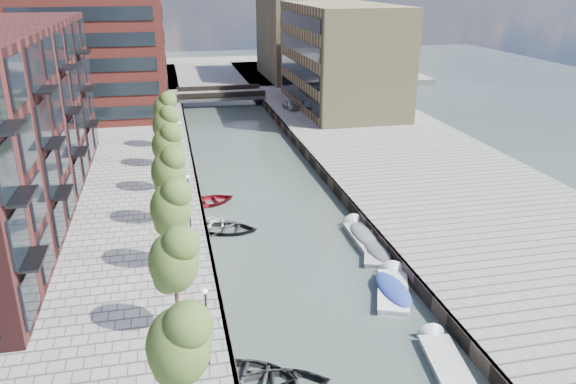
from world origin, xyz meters
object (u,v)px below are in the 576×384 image
object	(u,v)px
bridge	(221,95)
sloop_1	(249,381)
motorboat_4	(377,250)
car	(290,105)
tree_1	(173,258)
tree_3	(168,170)
tree_4	(167,143)
tree_2	(170,205)
sloop_4	(228,232)
motorboat_3	(393,289)
tree_5	(166,124)
sloop_3	(213,227)
tree_6	(165,108)
motorboat_2	(442,358)
motorboat_1	(362,235)
tree_0	(178,342)
sloop_2	(208,204)

from	to	relation	value
bridge	sloop_1	distance (m)	64.62
motorboat_4	car	xyz separation A→B (m)	(3.12, 42.38, 1.41)
tree_1	motorboat_4	distance (m)	17.06
tree_3	tree_4	world-z (taller)	same
tree_2	sloop_4	bearing A→B (deg)	58.95
tree_2	motorboat_3	size ratio (longest dim) A/B	1.07
tree_5	sloop_3	world-z (taller)	tree_5
tree_2	tree_5	size ratio (longest dim) A/B	1.00
tree_5	tree_6	xyz separation A→B (m)	(0.00, 7.00, 0.00)
motorboat_2	motorboat_4	distance (m)	12.10
motorboat_1	sloop_1	bearing A→B (deg)	-127.24
tree_4	sloop_1	bearing A→B (deg)	-82.67
sloop_1	motorboat_1	distance (m)	17.68
car	sloop_4	bearing A→B (deg)	-118.37
sloop_1	sloop_4	size ratio (longest dim) A/B	1.08
tree_0	tree_6	xyz separation A→B (m)	(0.00, 42.00, 0.00)
tree_3	motorboat_4	bearing A→B (deg)	-22.44
motorboat_1	tree_6	bearing A→B (deg)	119.65
tree_1	motorboat_3	bearing A→B (deg)	12.47
tree_5	sloop_4	xyz separation A→B (m)	(4.13, -14.14, -5.31)
tree_3	motorboat_4	size ratio (longest dim) A/B	1.18
sloop_4	motorboat_4	size ratio (longest dim) A/B	0.89
tree_0	tree_1	xyz separation A→B (m)	(0.00, 7.00, 0.00)
tree_1	motorboat_4	bearing A→B (deg)	30.22
tree_4	sloop_4	size ratio (longest dim) A/B	1.32
tree_3	car	bearing A→B (deg)	64.83
sloop_4	motorboat_1	world-z (taller)	motorboat_1
tree_5	sloop_4	bearing A→B (deg)	-73.71
tree_1	tree_3	xyz separation A→B (m)	(0.00, 14.00, 0.00)
motorboat_1	sloop_3	bearing A→B (deg)	157.79
tree_1	car	size ratio (longest dim) A/B	1.67
tree_6	sloop_3	size ratio (longest dim) A/B	1.36
tree_1	motorboat_4	size ratio (longest dim) A/B	1.18
bridge	sloop_3	bearing A→B (deg)	-96.71
motorboat_3	sloop_3	bearing A→B (deg)	129.37
motorboat_4	car	bearing A→B (deg)	85.79
tree_3	motorboat_1	xyz separation A→B (m)	(13.83, -3.30, -5.09)
tree_3	motorboat_3	bearing A→B (deg)	-40.28
car	tree_3	bearing A→B (deg)	-123.96
sloop_4	motorboat_4	world-z (taller)	motorboat_4
sloop_4	sloop_3	bearing A→B (deg)	57.38
tree_5	motorboat_4	xyz separation A→B (m)	(14.06, -19.81, -5.11)
sloop_1	car	size ratio (longest dim) A/B	1.37
sloop_1	motorboat_4	world-z (taller)	motorboat_4
motorboat_2	sloop_4	bearing A→B (deg)	116.67
car	sloop_3	bearing A→B (deg)	-120.44
bridge	tree_2	size ratio (longest dim) A/B	2.18
tree_3	tree_6	size ratio (longest dim) A/B	1.00
sloop_3	sloop_2	bearing A→B (deg)	5.14
sloop_3	motorboat_3	distance (m)	15.76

